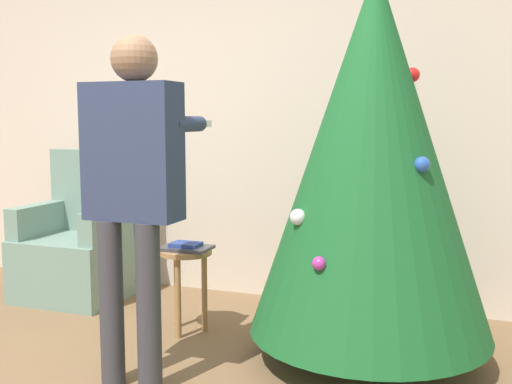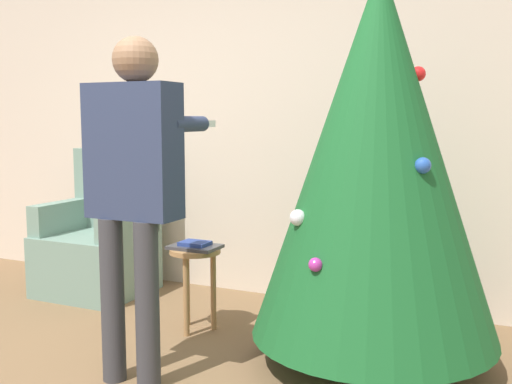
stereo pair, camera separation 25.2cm
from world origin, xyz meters
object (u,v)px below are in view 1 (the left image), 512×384
Objects in this scene: christmas_tree at (372,154)px; side_stool at (186,268)px; person_standing at (133,177)px; armchair at (80,247)px.

side_stool is (-1.15, 0.06, -0.74)m from christmas_tree.
christmas_tree is at bearing 33.29° from person_standing.
christmas_tree is 1.23× the size of person_standing.
person_standing is at bearing -44.42° from armchair.
armchair is at bearing 158.37° from side_stool.
christmas_tree reaches higher than side_stool.
person_standing is (-1.05, -0.69, -0.10)m from christmas_tree.
armchair is 1.83m from person_standing.
armchair is at bearing 167.51° from christmas_tree.
person_standing reaches higher than side_stool.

